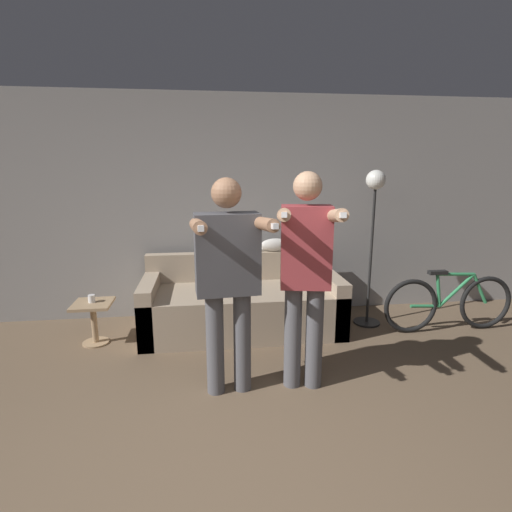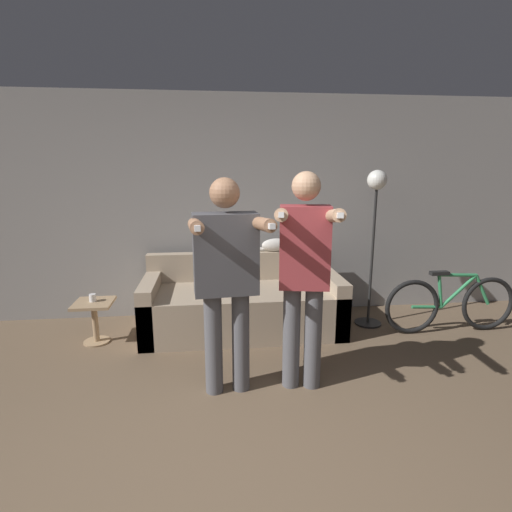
{
  "view_description": "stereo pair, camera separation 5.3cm",
  "coord_description": "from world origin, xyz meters",
  "px_view_note": "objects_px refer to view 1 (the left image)",
  "views": [
    {
      "loc": [
        -0.06,
        -1.7,
        1.79
      ],
      "look_at": [
        0.4,
        1.84,
        0.98
      ],
      "focal_mm": 28.0,
      "sensor_mm": 36.0,
      "label": 1
    },
    {
      "loc": [
        -0.0,
        -1.71,
        1.79
      ],
      "look_at": [
        0.4,
        1.84,
        0.98
      ],
      "focal_mm": 28.0,
      "sensor_mm": 36.0,
      "label": 2
    }
  ],
  "objects_px": {
    "cat": "(276,244)",
    "bicycle": "(449,303)",
    "floor_lamp": "(374,211)",
    "side_table": "(93,315)",
    "person_left": "(228,272)",
    "person_right": "(306,269)",
    "cup": "(92,299)",
    "couch": "(242,305)"
  },
  "relations": [
    {
      "from": "cat",
      "to": "bicycle",
      "type": "distance_m",
      "value": 2.01
    },
    {
      "from": "couch",
      "to": "person_right",
      "type": "distance_m",
      "value": 1.5
    },
    {
      "from": "floor_lamp",
      "to": "side_table",
      "type": "relative_size",
      "value": 3.98
    },
    {
      "from": "floor_lamp",
      "to": "bicycle",
      "type": "relative_size",
      "value": 1.17
    },
    {
      "from": "couch",
      "to": "cup",
      "type": "relative_size",
      "value": 27.44
    },
    {
      "from": "couch",
      "to": "bicycle",
      "type": "relative_size",
      "value": 1.44
    },
    {
      "from": "couch",
      "to": "cat",
      "type": "xyz_separation_m",
      "value": [
        0.44,
        0.36,
        0.61
      ]
    },
    {
      "from": "cat",
      "to": "cup",
      "type": "bearing_deg",
      "value": -165.25
    },
    {
      "from": "couch",
      "to": "person_right",
      "type": "height_order",
      "value": "person_right"
    },
    {
      "from": "cat",
      "to": "person_left",
      "type": "bearing_deg",
      "value": -112.36
    },
    {
      "from": "floor_lamp",
      "to": "cup",
      "type": "bearing_deg",
      "value": -177.22
    },
    {
      "from": "cup",
      "to": "bicycle",
      "type": "bearing_deg",
      "value": -2.52
    },
    {
      "from": "floor_lamp",
      "to": "cup",
      "type": "xyz_separation_m",
      "value": [
        -2.99,
        -0.15,
        -0.83
      ]
    },
    {
      "from": "person_left",
      "to": "cat",
      "type": "bearing_deg",
      "value": 63.0
    },
    {
      "from": "couch",
      "to": "floor_lamp",
      "type": "height_order",
      "value": "floor_lamp"
    },
    {
      "from": "person_left",
      "to": "person_right",
      "type": "bearing_deg",
      "value": -4.79
    },
    {
      "from": "person_right",
      "to": "couch",
      "type": "bearing_deg",
      "value": 117.13
    },
    {
      "from": "person_right",
      "to": "person_left",
      "type": "bearing_deg",
      "value": -170.04
    },
    {
      "from": "couch",
      "to": "side_table",
      "type": "bearing_deg",
      "value": -173.55
    },
    {
      "from": "couch",
      "to": "bicycle",
      "type": "distance_m",
      "value": 2.27
    },
    {
      "from": "couch",
      "to": "bicycle",
      "type": "bearing_deg",
      "value": -8.27
    },
    {
      "from": "person_left",
      "to": "cup",
      "type": "relative_size",
      "value": 21.93
    },
    {
      "from": "couch",
      "to": "cat",
      "type": "relative_size",
      "value": 4.58
    },
    {
      "from": "person_left",
      "to": "floor_lamp",
      "type": "bearing_deg",
      "value": 31.78
    },
    {
      "from": "person_left",
      "to": "floor_lamp",
      "type": "relative_size",
      "value": 0.98
    },
    {
      "from": "person_right",
      "to": "cat",
      "type": "bearing_deg",
      "value": 98.0
    },
    {
      "from": "bicycle",
      "to": "person_left",
      "type": "bearing_deg",
      "value": -159.5
    },
    {
      "from": "person_left",
      "to": "person_right",
      "type": "height_order",
      "value": "person_right"
    },
    {
      "from": "couch",
      "to": "person_left",
      "type": "relative_size",
      "value": 1.25
    },
    {
      "from": "floor_lamp",
      "to": "bicycle",
      "type": "bearing_deg",
      "value": -21.52
    },
    {
      "from": "person_right",
      "to": "cat",
      "type": "height_order",
      "value": "person_right"
    },
    {
      "from": "bicycle",
      "to": "cat",
      "type": "bearing_deg",
      "value": 159.08
    },
    {
      "from": "cat",
      "to": "person_right",
      "type": "bearing_deg",
      "value": -92.12
    },
    {
      "from": "person_right",
      "to": "bicycle",
      "type": "relative_size",
      "value": 1.18
    },
    {
      "from": "cat",
      "to": "bicycle",
      "type": "relative_size",
      "value": 0.31
    },
    {
      "from": "person_right",
      "to": "cat",
      "type": "distance_m",
      "value": 1.62
    },
    {
      "from": "couch",
      "to": "side_table",
      "type": "distance_m",
      "value": 1.55
    },
    {
      "from": "couch",
      "to": "cat",
      "type": "height_order",
      "value": "cat"
    },
    {
      "from": "side_table",
      "to": "bicycle",
      "type": "bearing_deg",
      "value": -2.31
    },
    {
      "from": "person_right",
      "to": "bicycle",
      "type": "xyz_separation_m",
      "value": [
        1.86,
        0.92,
        -0.69
      ]
    },
    {
      "from": "couch",
      "to": "cup",
      "type": "distance_m",
      "value": 1.56
    },
    {
      "from": "side_table",
      "to": "person_left",
      "type": "bearing_deg",
      "value": -39.25
    }
  ]
}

